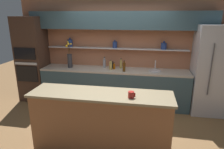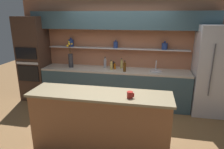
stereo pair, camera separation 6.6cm
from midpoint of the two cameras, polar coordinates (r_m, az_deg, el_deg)
The scene contains 15 objects.
ground_plane at distance 4.17m, azimuth -1.58°, elevation -15.39°, with size 12.00×12.00×0.00m, color brown.
back_wall_unit at distance 5.08m, azimuth 1.77°, elevation 9.17°, with size 5.20×0.44×2.60m.
back_counter_unit at distance 5.08m, azimuth 0.20°, elevation -3.51°, with size 3.64×0.62×0.92m.
island_counter at distance 3.41m, azimuth -3.69°, elevation -13.23°, with size 2.29×0.61×1.02m.
refrigerator at distance 5.02m, azimuth 26.49°, elevation 1.03°, with size 0.85×0.73×2.02m.
oven_tower at distance 5.68m, azimuth -22.03°, elevation 4.04°, with size 0.67×0.64×2.18m.
flower_vase at distance 5.18m, azimuth -12.36°, elevation 4.30°, with size 0.13×0.13×0.66m.
sink_fixture at distance 4.88m, azimuth 11.84°, elevation 1.24°, with size 0.29×0.29×0.25m.
bottle_sauce_0 at distance 4.94m, azimuth 0.22°, elevation 2.35°, with size 0.06×0.06×0.17m.
bottle_sauce_1 at distance 5.07m, azimuth -0.15°, elevation 2.74°, with size 0.05×0.05×0.17m.
bottle_spirit_2 at distance 4.90m, azimuth -0.76°, elevation 2.56°, with size 0.07×0.07×0.24m.
bottle_spirit_3 at distance 5.04m, azimuth 2.18°, elevation 2.98°, with size 0.07×0.07×0.24m.
bottle_spirit_4 at distance 5.09m, azimuth -2.56°, elevation 3.26°, with size 0.07×0.07×0.27m.
bottle_spirit_5 at distance 4.72m, azimuth 3.08°, elevation 2.16°, with size 0.07×0.07×0.27m.
coffee_mug at distance 3.00m, azimuth 4.87°, elevation -5.78°, with size 0.11×0.09×0.10m.
Camera 1 is at (0.70, -3.46, 2.21)m, focal length 32.00 mm.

